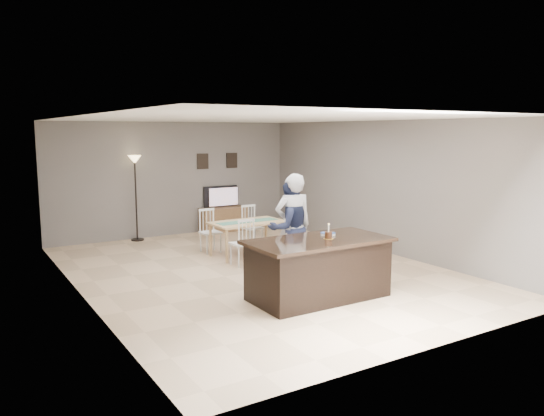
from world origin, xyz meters
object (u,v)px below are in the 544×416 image
woman (293,225)px  man (289,228)px  television (222,197)px  dining_table (247,227)px  floor_lamp (135,175)px  kitchen_island (318,268)px  tv_console (224,219)px  birthday_cake (328,235)px  plate_stack (328,234)px

woman → man: 0.12m
television → woman: bearing=79.4°
dining_table → floor_lamp: (-1.44, 2.61, 0.94)m
kitchen_island → man: 1.43m
dining_table → tv_console: bearing=71.9°
birthday_cake → kitchen_island: bearing=160.8°
woman → man: bearing=-65.7°
birthday_cake → floor_lamp: 5.78m
television → kitchen_island: bearing=78.0°
tv_console → television: bearing=90.0°
tv_console → birthday_cake: birthday_cake is taller
woman → man: size_ratio=1.08×
man → woman: bearing=104.9°
man → plate_stack: (-0.05, -1.17, 0.10)m
tv_console → birthday_cake: bearing=-100.7°
kitchen_island → television: television is taller
tv_console → birthday_cake: 5.76m
kitchen_island → floor_lamp: (-1.00, 5.59, 1.05)m
woman → birthday_cake: (-0.24, -1.30, 0.07)m
tv_console → birthday_cake: size_ratio=5.18×
television → woman: size_ratio=0.52×
woman → floor_lamp: size_ratio=0.91×
woman → plate_stack: 1.08m
birthday_cake → plate_stack: 0.28m
birthday_cake → floor_lamp: size_ratio=0.12×
plate_stack → floor_lamp: size_ratio=0.12×
tv_console → television: size_ratio=1.31×
tv_console → television: 0.57m
woman → floor_lamp: floor_lamp is taller
television → plate_stack: size_ratio=3.89×
tv_console → dining_table: dining_table is taller
kitchen_island → woman: bearing=73.1°
birthday_cake → dining_table: size_ratio=0.14×
birthday_cake → man: bearing=81.1°
tv_console → floor_lamp: bearing=179.5°
plate_stack → floor_lamp: (-1.30, 5.42, 0.59)m
television → plate_stack: (-0.89, -5.47, 0.06)m
man → dining_table: man is taller
woman → television: bearing=-88.6°
television → man: man is taller
birthday_cake → plate_stack: bearing=53.6°
kitchen_island → man: bearing=75.0°
dining_table → floor_lamp: size_ratio=0.87×
man → birthday_cake: man is taller
television → floor_lamp: 2.29m
plate_stack → floor_lamp: bearing=103.5°
woman → tv_console: bearing=-88.7°
birthday_cake → floor_lamp: floor_lamp is taller
kitchen_island → man: size_ratio=1.31×
man → birthday_cake: (-0.22, -1.39, 0.14)m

